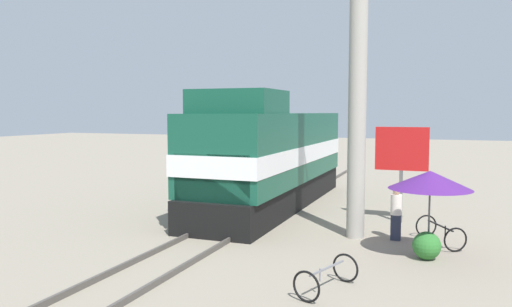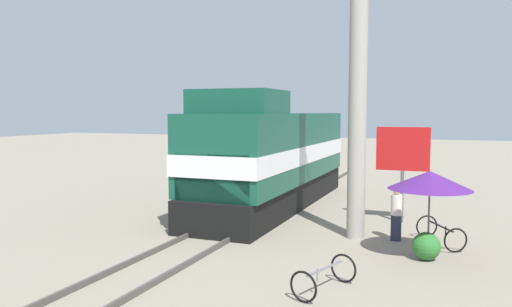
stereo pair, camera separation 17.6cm
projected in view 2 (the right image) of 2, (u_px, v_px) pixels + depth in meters
name	position (u px, v px, depth m)	size (l,w,h in m)	color
ground_plane	(237.00, 225.00, 17.36)	(120.00, 120.00, 0.00)	gray
rail_near	(218.00, 221.00, 17.62)	(0.08, 33.75, 0.15)	#4C4742
rail_far	(256.00, 225.00, 17.09)	(0.08, 33.75, 0.15)	#4C4742
locomotive	(272.00, 157.00, 20.51)	(3.09, 12.18, 4.69)	black
utility_pole	(358.00, 78.00, 15.24)	(1.80, 0.56, 9.85)	#9E998E
vendor_umbrella	(430.00, 180.00, 13.27)	(2.20, 2.20, 2.37)	#4C4C4C
billboard_sign	(403.00, 154.00, 17.56)	(1.84, 0.12, 3.40)	#595959
shrub_cluster	(426.00, 246.00, 13.25)	(0.75, 0.75, 0.75)	#2D722D
person_bystander	(396.00, 212.00, 15.21)	(0.34, 0.34, 1.65)	#2D3347
bicycle	(440.00, 233.00, 14.80)	(1.48, 1.91, 0.70)	black
bicycle_spare	(324.00, 277.00, 10.89)	(1.17, 1.79, 0.67)	black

